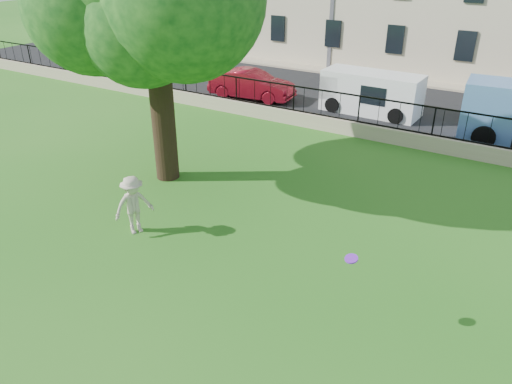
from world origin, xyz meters
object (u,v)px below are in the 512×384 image
Objects in this scene: man at (134,205)px; white_van at (371,93)px; frisbee at (351,259)px; red_sedan at (252,85)px.

man is 0.37× the size of white_van.
white_van is (-4.63, 14.30, -0.72)m from frisbee.
white_van reaches higher than frisbee.
frisbee is (6.43, -0.49, 0.82)m from man.
man is at bearing 175.60° from frisbee.
man reaches higher than red_sedan.
red_sedan is 0.97× the size of white_van.
white_van is (6.02, 0.90, 0.22)m from red_sedan.
frisbee is 0.06× the size of white_van.
frisbee is 15.05m from white_van.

